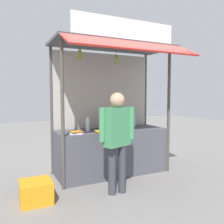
{
  "coord_description": "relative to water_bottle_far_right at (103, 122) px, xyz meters",
  "views": [
    {
      "loc": [
        -2.04,
        -4.19,
        1.57
      ],
      "look_at": [
        0.0,
        0.0,
        1.23
      ],
      "focal_mm": 38.08,
      "sensor_mm": 36.0,
      "label": 1
    }
  ],
  "objects": [
    {
      "name": "ground_plane",
      "position": [
        0.12,
        -0.19,
        -1.01
      ],
      "size": [
        20.0,
        20.0,
        0.0
      ],
      "primitive_type": "plane",
      "color": "slate"
    },
    {
      "name": "stall_counter",
      "position": [
        0.12,
        -0.19,
        -0.57
      ],
      "size": [
        2.17,
        0.78,
        0.88
      ],
      "primitive_type": "cube",
      "color": "#4C4C56",
      "rests_on": "ground"
    },
    {
      "name": "stall_structure",
      "position": [
        0.12,
        -0.09,
        0.73
      ],
      "size": [
        2.37,
        1.58,
        2.87
      ],
      "color": "#4C4742",
      "rests_on": "ground"
    },
    {
      "name": "water_bottle_far_right",
      "position": [
        0.0,
        0.0,
        0.0
      ],
      "size": [
        0.08,
        0.08,
        0.28
      ],
      "color": "silver",
      "rests_on": "stall_counter"
    },
    {
      "name": "water_bottle_front_left",
      "position": [
        0.74,
        0.02,
        -0.01
      ],
      "size": [
        0.07,
        0.07,
        0.26
      ],
      "color": "silver",
      "rests_on": "stall_counter"
    },
    {
      "name": "water_bottle_left",
      "position": [
        -0.39,
        -0.18,
        -0.0
      ],
      "size": [
        0.08,
        0.08,
        0.27
      ],
      "color": "silver",
      "rests_on": "stall_counter"
    },
    {
      "name": "magazine_stack_right",
      "position": [
        -0.67,
        -0.35,
        -0.11
      ],
      "size": [
        0.23,
        0.27,
        0.04
      ],
      "color": "white",
      "rests_on": "stall_counter"
    },
    {
      "name": "magazine_stack_center",
      "position": [
        0.12,
        -0.36,
        -0.09
      ],
      "size": [
        0.22,
        0.31,
        0.08
      ],
      "color": "yellow",
      "rests_on": "stall_counter"
    },
    {
      "name": "magazine_stack_far_left",
      "position": [
        -0.19,
        -0.48,
        -0.11
      ],
      "size": [
        0.27,
        0.31,
        0.04
      ],
      "color": "green",
      "rests_on": "stall_counter"
    },
    {
      "name": "banana_bunch_leftmost",
      "position": [
        -0.04,
        -0.68,
        1.15
      ],
      "size": [
        0.09,
        0.09,
        0.3
      ],
      "color": "#332D23"
    },
    {
      "name": "banana_bunch_inner_left",
      "position": [
        -0.69,
        -0.68,
        1.2
      ],
      "size": [
        0.1,
        0.1,
        0.27
      ],
      "color": "#332D23"
    },
    {
      "name": "vendor_person",
      "position": [
        -0.24,
        -1.11,
        -0.04
      ],
      "size": [
        0.61,
        0.34,
        1.6
      ],
      "rotation": [
        0.0,
        0.0,
        3.49
      ],
      "color": "#383842",
      "rests_on": "ground"
    },
    {
      "name": "plastic_crate",
      "position": [
        -1.45,
        -0.87,
        -0.85
      ],
      "size": [
        0.45,
        0.45,
        0.31
      ],
      "primitive_type": "cube",
      "rotation": [
        0.0,
        0.0,
        -0.02
      ],
      "color": "orange",
      "rests_on": "ground"
    }
  ]
}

